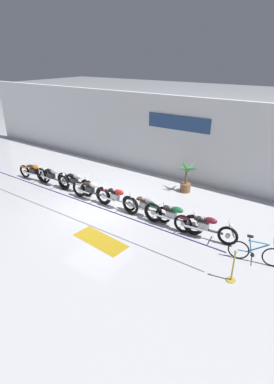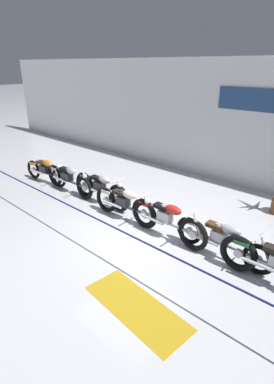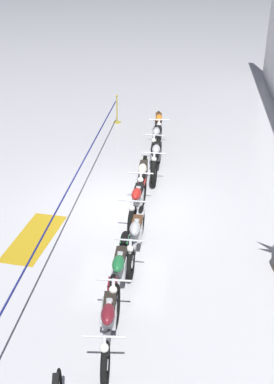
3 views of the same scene
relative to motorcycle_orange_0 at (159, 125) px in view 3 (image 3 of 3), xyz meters
name	(u,v)px [view 3 (image 3 of 3)]	position (x,y,z in m)	size (l,w,h in m)	color
ground_plane	(121,206)	(4.80, -0.56, -0.46)	(120.00, 120.00, 0.00)	silver
motorcycle_orange_0	(159,125)	(0.00, 0.00, 0.00)	(2.14, 0.62, 0.92)	black
motorcycle_silver_1	(157,139)	(1.34, 0.05, 0.01)	(2.43, 0.62, 0.95)	black
motorcycle_silver_2	(156,158)	(2.80, 0.17, 0.02)	(2.37, 0.62, 0.99)	black
motorcycle_cream_3	(143,177)	(4.06, -0.08, 0.01)	(2.20, 0.62, 0.95)	black
motorcycle_red_4	(137,203)	(5.47, -0.05, 0.02)	(2.34, 0.62, 0.97)	black
motorcycle_silver_5	(136,236)	(6.87, 0.09, 0.00)	(2.35, 0.62, 0.92)	black
motorcycle_green_6	(120,273)	(8.18, -0.05, 0.02)	(2.48, 0.62, 0.98)	black
motorcycle_maroon_7	(109,321)	(9.46, -0.03, 0.01)	(2.34, 0.63, 0.93)	black
stanchion_far_left	(90,154)	(3.35, -1.63, 0.29)	(12.24, 0.28, 1.05)	gold
floor_banner	(34,238)	(6.52, -2.28, -0.46)	(2.09, 0.81, 0.01)	#B78E19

